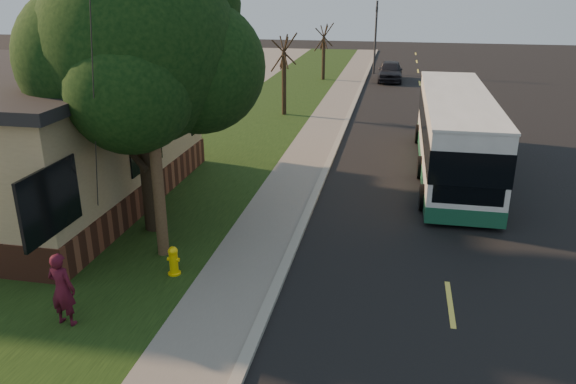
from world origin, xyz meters
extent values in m
plane|color=black|center=(0.00, 0.00, 0.00)|extent=(120.00, 120.00, 0.00)
cube|color=black|center=(4.00, 10.00, 0.01)|extent=(8.00, 80.00, 0.01)
cube|color=gray|center=(0.00, 10.00, 0.06)|extent=(0.25, 80.00, 0.12)
cube|color=slate|center=(-1.00, 10.00, 0.04)|extent=(2.00, 80.00, 0.08)
cube|color=black|center=(-4.50, 10.00, 0.04)|extent=(5.00, 80.00, 0.07)
cube|color=slate|center=(-14.50, 10.00, 0.02)|extent=(15.00, 80.00, 0.04)
cylinder|color=yellow|center=(-2.60, 0.00, 0.35)|extent=(0.22, 0.22, 0.55)
sphere|color=yellow|center=(-2.60, 0.00, 0.69)|extent=(0.24, 0.24, 0.24)
cylinder|color=yellow|center=(-2.60, 0.00, 0.47)|extent=(0.30, 0.10, 0.10)
cylinder|color=yellow|center=(-2.60, 0.00, 0.47)|extent=(0.10, 0.18, 0.10)
cylinder|color=yellow|center=(-2.60, 0.00, 0.09)|extent=(0.32, 0.32, 0.04)
cylinder|color=#473321|center=(-3.30, 1.00, 4.57)|extent=(0.30, 0.30, 9.00)
cylinder|color=#2D2D30|center=(-4.20, -0.10, 3.80)|extent=(2.52, 3.21, 7.60)
cylinder|color=black|center=(-4.20, 2.50, 2.07)|extent=(0.56, 0.56, 4.00)
sphere|color=black|center=(-4.20, 2.50, 5.27)|extent=(5.20, 5.20, 5.20)
sphere|color=black|center=(-2.80, 3.10, 4.67)|extent=(3.60, 3.60, 3.60)
sphere|color=black|center=(-5.40, 2.10, 4.97)|extent=(3.80, 3.80, 3.80)
sphere|color=black|center=(-3.90, 1.20, 4.37)|extent=(3.20, 3.20, 3.20)
sphere|color=black|center=(-4.80, 3.90, 5.67)|extent=(3.40, 3.40, 3.40)
sphere|color=black|center=(-3.30, 3.70, 6.27)|extent=(3.00, 3.00, 3.00)
cylinder|color=black|center=(-3.50, 18.00, 1.72)|extent=(0.24, 0.24, 3.30)
cylinder|color=black|center=(-3.50, 18.00, 3.37)|extent=(1.38, 0.57, 2.01)
cylinder|color=black|center=(-3.50, 18.00, 3.37)|extent=(0.74, 1.21, 1.58)
cylinder|color=black|center=(-3.50, 18.00, 3.37)|extent=(0.65, 1.05, 1.95)
cylinder|color=black|center=(-3.50, 18.00, 3.37)|extent=(1.28, 0.53, 1.33)
cylinder|color=black|center=(-3.50, 18.00, 3.37)|extent=(0.75, 1.21, 1.70)
cylinder|color=black|center=(-3.00, 30.00, 1.58)|extent=(0.24, 0.24, 3.03)
cylinder|color=black|center=(-3.00, 30.00, 3.10)|extent=(1.38, 0.57, 2.01)
cylinder|color=black|center=(-3.00, 30.00, 3.10)|extent=(0.74, 1.21, 1.58)
cylinder|color=black|center=(-3.00, 30.00, 3.10)|extent=(0.65, 1.05, 1.95)
cylinder|color=black|center=(-3.00, 30.00, 3.10)|extent=(1.28, 0.53, 1.33)
cylinder|color=black|center=(-3.00, 30.00, 3.10)|extent=(0.75, 1.21, 1.70)
cylinder|color=#2D2D30|center=(0.50, 34.00, 2.75)|extent=(0.16, 0.16, 5.50)
imported|color=black|center=(0.50, 34.00, 4.50)|extent=(0.18, 0.22, 1.10)
cube|color=silver|center=(4.68, 9.67, 1.69)|extent=(2.29, 10.99, 2.47)
cube|color=#185437|center=(4.68, 9.67, 0.41)|extent=(2.31, 11.01, 0.50)
cube|color=black|center=(4.68, 9.67, 1.88)|extent=(2.33, 11.03, 1.01)
cube|color=black|center=(4.68, 4.20, 1.56)|extent=(1.99, 0.06, 1.47)
cube|color=yellow|center=(4.68, 4.21, 2.79)|extent=(1.47, 0.06, 0.32)
cube|color=#FFF2CC|center=(4.00, 4.19, 0.50)|extent=(0.23, 0.04, 0.14)
cube|color=#FFF2CC|center=(5.37, 4.19, 0.50)|extent=(0.23, 0.04, 0.14)
cube|color=silver|center=(4.68, 9.67, 2.95)|extent=(2.34, 11.04, 0.08)
cylinder|color=black|center=(3.54, 5.64, 0.42)|extent=(0.26, 0.84, 0.84)
cylinder|color=black|center=(5.83, 5.64, 0.42)|extent=(0.26, 0.84, 0.84)
cylinder|color=black|center=(3.54, 8.75, 0.42)|extent=(0.26, 0.84, 0.84)
cylinder|color=black|center=(5.83, 8.75, 0.42)|extent=(0.26, 0.84, 0.84)
cylinder|color=black|center=(3.54, 13.70, 0.42)|extent=(0.26, 0.84, 0.84)
cylinder|color=black|center=(5.83, 13.70, 0.42)|extent=(0.26, 0.84, 0.84)
imported|color=#450D1E|center=(-4.02, -2.45, 0.89)|extent=(0.63, 0.45, 1.64)
cube|color=black|center=(-4.27, 2.67, 0.14)|extent=(0.32, 0.85, 0.02)
cylinder|color=silver|center=(-4.23, 2.39, 0.10)|extent=(0.19, 0.08, 0.05)
cylinder|color=silver|center=(-4.31, 2.96, 0.10)|extent=(0.19, 0.08, 0.05)
cube|color=black|center=(-8.84, 2.54, 0.72)|extent=(1.86, 1.62, 1.37)
cube|color=black|center=(-8.84, 2.54, 1.45)|extent=(1.93, 1.69, 0.09)
imported|color=black|center=(1.85, 30.66, 0.73)|extent=(1.74, 4.28, 1.45)
camera|label=1|loc=(2.52, -11.49, 6.83)|focal=35.00mm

